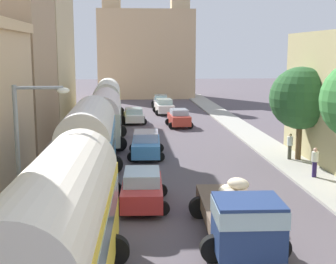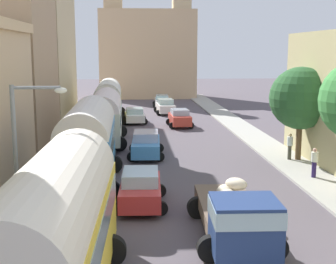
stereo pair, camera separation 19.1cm
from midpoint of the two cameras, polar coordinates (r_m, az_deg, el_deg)
ground_plane at (r=37.25m, az=-0.53°, el=-0.70°), size 154.00×154.00×0.00m
sidewalk_left at (r=37.45m, az=-11.66°, el=-0.74°), size 2.50×70.00×0.14m
sidewalk_right at (r=38.42m, az=10.32°, el=-0.43°), size 2.50×70.00×0.14m
building_left_2 at (r=36.13m, az=-18.59°, el=9.99°), size 5.83×9.78×14.41m
building_left_3 at (r=47.60m, az=-14.82°, el=8.78°), size 4.84×12.97×12.36m
distant_church at (r=69.07m, az=-2.44°, el=10.10°), size 13.72×6.95×20.58m
parked_bus_0 at (r=12.57m, az=-13.19°, el=-11.48°), size 3.57×9.06×4.24m
parked_bus_1 at (r=23.85m, az=-9.45°, el=-1.05°), size 3.36×8.43×4.30m
parked_bus_2 at (r=34.75m, az=-7.55°, el=2.05°), size 3.27×8.25×3.91m
parked_bus_3 at (r=46.29m, az=-7.14°, el=4.01°), size 3.49×9.74×3.95m
cargo_truck_0 at (r=16.95m, az=8.67°, el=-9.92°), size 3.18×6.90×2.18m
car_0 at (r=42.43m, az=1.56°, el=1.72°), size 2.36×3.75×1.61m
car_1 at (r=51.18m, az=-0.21°, el=3.14°), size 2.47×4.34×1.63m
car_2 at (r=57.34m, az=-0.65°, el=3.80°), size 2.40×4.41×1.47m
car_3 at (r=21.03m, az=-3.09°, el=-6.85°), size 2.48×4.18×1.60m
car_4 at (r=30.51m, az=-2.51°, el=-1.49°), size 2.50×4.42×1.67m
car_5 at (r=44.77m, az=-3.96°, el=2.02°), size 2.44×3.92×1.43m
pedestrian_0 at (r=30.14m, az=14.78°, el=-1.60°), size 0.36×0.36×1.78m
pedestrian_3 at (r=26.29m, az=17.59°, el=-3.47°), size 0.50×0.50×1.74m
streetlamp_near at (r=17.06m, az=-16.83°, el=-1.92°), size 1.94×0.28×5.71m
roadside_tree_2 at (r=29.83m, az=16.03°, el=3.96°), size 3.83×3.83×5.90m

